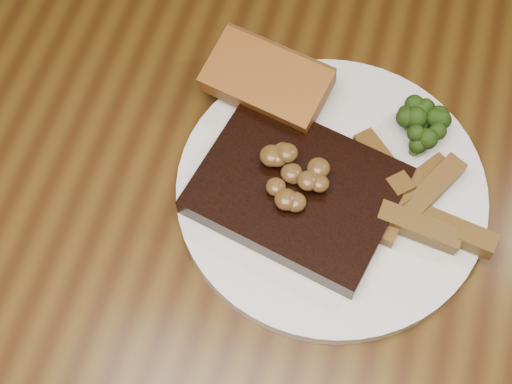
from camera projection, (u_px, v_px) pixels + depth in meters
ground at (252, 378)px, 1.37m from camera, size 4.50×4.50×0.00m
dining_table at (249, 256)px, 0.78m from camera, size 1.60×0.90×0.75m
chair_far at (425, 12)px, 1.16m from camera, size 0.50×0.50×0.87m
plate at (331, 191)px, 0.71m from camera, size 0.34×0.34×0.01m
steak at (297, 191)px, 0.69m from camera, size 0.21×0.18×0.03m
steak_bone at (279, 252)px, 0.66m from camera, size 0.14×0.04×0.02m
mushroom_pile at (292, 169)px, 0.67m from camera, size 0.06×0.06×0.03m
garlic_bread at (266, 93)px, 0.74m from camera, size 0.13×0.09×0.03m
potato_wedges at (415, 204)px, 0.68m from camera, size 0.10×0.10×0.02m
broccoli_cluster at (417, 136)px, 0.71m from camera, size 0.06×0.06×0.04m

